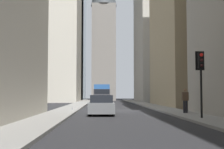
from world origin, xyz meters
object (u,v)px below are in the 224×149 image
object	(u,v)px
traffic_light_foreground	(201,69)
pedestrian	(185,100)
discarded_bottle	(72,109)
delivery_truck	(102,94)
hatchback_grey	(101,105)

from	to	relation	value
traffic_light_foreground	pedestrian	world-z (taller)	traffic_light_foreground
pedestrian	discarded_bottle	size ratio (longest dim) A/B	6.47
delivery_truck	traffic_light_foreground	distance (m)	28.37
traffic_light_foreground	hatchback_grey	bearing A→B (deg)	49.77
delivery_truck	discarded_bottle	world-z (taller)	delivery_truck
hatchback_grey	traffic_light_foreground	xyz separation A→B (m)	(-4.81, -5.69, 2.29)
hatchback_grey	discarded_bottle	bearing A→B (deg)	34.07
delivery_truck	discarded_bottle	bearing A→B (deg)	172.74
traffic_light_foreground	discarded_bottle	distance (m)	12.04
delivery_truck	hatchback_grey	distance (m)	22.95
delivery_truck	discarded_bottle	distance (m)	19.50
hatchback_grey	pedestrian	distance (m)	6.02
hatchback_grey	discarded_bottle	size ratio (longest dim) A/B	15.93
hatchback_grey	discarded_bottle	xyz separation A→B (m)	(3.64, 2.46, -0.42)
traffic_light_foreground	discarded_bottle	bearing A→B (deg)	43.96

